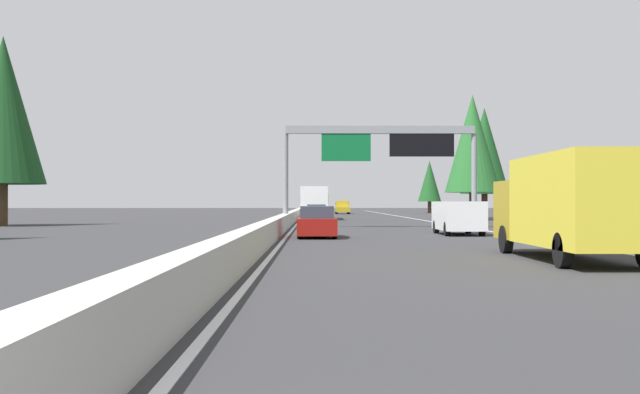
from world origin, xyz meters
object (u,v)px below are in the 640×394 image
at_px(sedan_far_right, 316,214).
at_px(pickup_near_right, 342,207).
at_px(sign_gantry_overhead, 383,147).
at_px(conifer_right_mid, 473,144).
at_px(box_truck_mid_right, 570,204).
at_px(conifer_right_distant, 429,181).
at_px(sedan_mid_center, 317,210).
at_px(conifer_left_near, 3,110).
at_px(bus_far_center, 314,202).
at_px(conifer_right_far, 484,151).
at_px(sedan_distant_a, 317,223).
at_px(minivan_mid_left, 458,216).

distance_m(sedan_far_right, pickup_near_right, 46.31).
xyz_separation_m(sign_gantry_overhead, conifer_right_mid, (21.95, -10.34, 1.86)).
bearing_deg(box_truck_mid_right, conifer_right_distant, -6.09).
xyz_separation_m(sedan_mid_center, conifer_right_mid, (-30.87, -14.50, 6.45)).
bearing_deg(conifer_left_near, conifer_right_mid, -63.98).
distance_m(box_truck_mid_right, pickup_near_right, 89.14).
relative_size(sign_gantry_overhead, sedan_far_right, 2.88).
xyz_separation_m(sign_gantry_overhead, pickup_near_right, (60.48, 0.48, -4.36)).
relative_size(pickup_near_right, bus_far_center, 0.49).
distance_m(bus_far_center, conifer_right_far, 19.29).
relative_size(sedan_mid_center, conifer_left_near, 0.33).
bearing_deg(sedan_distant_a, sedan_mid_center, -0.14).
relative_size(bus_far_center, conifer_right_far, 1.00).
relative_size(box_truck_mid_right, pickup_near_right, 1.52).
bearing_deg(sedan_distant_a, sedan_far_right, -0.08).
xyz_separation_m(box_truck_mid_right, sedan_distant_a, (14.32, 7.15, -0.93)).
distance_m(box_truck_mid_right, bus_far_center, 54.02).
bearing_deg(conifer_right_distant, bus_far_center, 157.93).
xyz_separation_m(box_truck_mid_right, sedan_far_right, (42.92, 7.11, -0.93)).
bearing_deg(minivan_mid_left, sedan_distant_a, 114.05).
bearing_deg(conifer_right_distant, conifer_right_far, -179.87).
relative_size(conifer_right_far, conifer_left_near, 0.86).
bearing_deg(bus_far_center, sedan_mid_center, -0.65).
bearing_deg(conifer_left_near, conifer_right_far, -56.48).
bearing_deg(conifer_right_mid, sedan_far_right, 117.55).
bearing_deg(minivan_mid_left, sedan_mid_center, 6.29).
height_order(box_truck_mid_right, pickup_near_right, box_truck_mid_right).
height_order(sign_gantry_overhead, pickup_near_right, sign_gantry_overhead).
height_order(sedan_far_right, conifer_left_near, conifer_left_near).
height_order(sedan_distant_a, conifer_right_mid, conifer_right_mid).
height_order(sign_gantry_overhead, box_truck_mid_right, sign_gantry_overhead).
xyz_separation_m(pickup_near_right, conifer_right_far, (-30.19, -13.76, 6.09)).
distance_m(sedan_mid_center, sedan_distant_a, 67.11).
xyz_separation_m(sign_gantry_overhead, bus_far_center, (24.92, 4.48, -3.56)).
bearing_deg(conifer_left_near, sedan_far_right, -65.02).
distance_m(sedan_far_right, sedan_mid_center, 38.50).
bearing_deg(sedan_distant_a, sign_gantry_overhead, -16.86).
bearing_deg(bus_far_center, sedan_far_right, -178.97).
height_order(conifer_right_mid, conifer_right_far, conifer_right_mid).
height_order(minivan_mid_left, conifer_left_near, conifer_left_near).
bearing_deg(box_truck_mid_right, conifer_right_mid, -8.46).
xyz_separation_m(bus_far_center, conifer_right_mid, (-2.97, -14.82, 5.42)).
xyz_separation_m(pickup_near_right, conifer_right_mid, (-38.52, -10.82, 6.22)).
height_order(sedan_far_right, sedan_distant_a, same).
bearing_deg(conifer_right_distant, sign_gantry_overhead, 169.10).
height_order(bus_far_center, conifer_right_mid, conifer_right_mid).
relative_size(box_truck_mid_right, sedan_far_right, 1.93).
bearing_deg(sedan_mid_center, conifer_left_near, 155.56).
relative_size(sedan_mid_center, conifer_right_distant, 0.55).
relative_size(sign_gantry_overhead, bus_far_center, 1.10).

